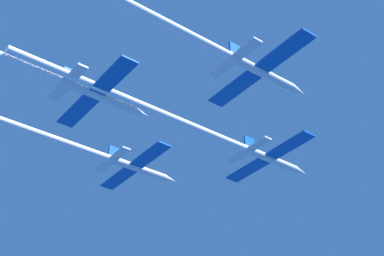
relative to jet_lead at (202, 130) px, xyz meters
name	(u,v)px	position (x,y,z in m)	size (l,w,h in m)	color
jet_lead	(202,130)	(0.00, 0.00, 0.00)	(20.39, 58.52, 3.38)	silver
jet_left_wing	(73,145)	(-18.20, -14.48, 0.66)	(20.39, 52.91, 3.38)	silver
jet_right_wing	(179,30)	(16.43, -16.59, 0.97)	(20.39, 57.08, 3.38)	silver
jet_slot	(27,66)	(-1.43, -30.29, -0.35)	(20.39, 49.07, 3.38)	silver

